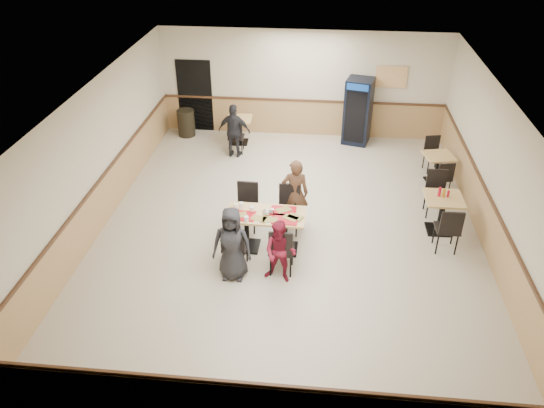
# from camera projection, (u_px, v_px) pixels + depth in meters

# --- Properties ---
(ground) EXTENTS (10.00, 10.00, 0.00)m
(ground) POSITION_uv_depth(u_px,v_px,m) (289.00, 229.00, 11.34)
(ground) COLOR beige
(ground) RESTS_ON ground
(room_shell) EXTENTS (10.00, 10.00, 10.00)m
(room_shell) POSITION_uv_depth(u_px,v_px,m) (369.00, 156.00, 13.04)
(room_shell) COLOR silver
(room_shell) RESTS_ON ground
(main_table) EXTENTS (1.56, 0.80, 0.83)m
(main_table) POSITION_uv_depth(u_px,v_px,m) (266.00, 226.00, 10.47)
(main_table) COLOR black
(main_table) RESTS_ON ground
(main_chairs) EXTENTS (1.40, 1.84, 1.05)m
(main_chairs) POSITION_uv_depth(u_px,v_px,m) (263.00, 227.00, 10.49)
(main_chairs) COLOR black
(main_chairs) RESTS_ON ground
(diner_woman_left) EXTENTS (0.73, 0.48, 1.48)m
(diner_woman_left) POSITION_uv_depth(u_px,v_px,m) (232.00, 244.00, 9.63)
(diner_woman_left) COLOR #222227
(diner_woman_left) RESTS_ON ground
(diner_woman_right) EXTENTS (0.71, 0.61, 1.27)m
(diner_woman_right) POSITION_uv_depth(u_px,v_px,m) (280.00, 252.00, 9.60)
(diner_woman_right) COLOR maroon
(diner_woman_right) RESTS_ON ground
(diner_man_opposite) EXTENTS (0.59, 0.40, 1.55)m
(diner_man_opposite) POSITION_uv_depth(u_px,v_px,m) (295.00, 193.00, 11.10)
(diner_man_opposite) COLOR #533523
(diner_man_opposite) RESTS_ON ground
(lone_diner) EXTENTS (0.88, 0.43, 1.45)m
(lone_diner) POSITION_uv_depth(u_px,v_px,m) (234.00, 131.00, 13.95)
(lone_diner) COLOR #222227
(lone_diner) RESTS_ON ground
(tabletop_clutter) EXTENTS (1.45, 0.68, 0.12)m
(tabletop_clutter) POSITION_uv_depth(u_px,v_px,m) (266.00, 215.00, 10.26)
(tabletop_clutter) COLOR red
(tabletop_clutter) RESTS_ON main_table
(side_table_near) EXTENTS (0.77, 0.77, 0.82)m
(side_table_near) POSITION_uv_depth(u_px,v_px,m) (442.00, 209.00, 11.01)
(side_table_near) COLOR black
(side_table_near) RESTS_ON ground
(side_table_near_chair_south) EXTENTS (0.49, 0.49, 1.04)m
(side_table_near_chair_south) POSITION_uv_depth(u_px,v_px,m) (447.00, 227.00, 10.47)
(side_table_near_chair_south) COLOR black
(side_table_near_chair_south) RESTS_ON ground
(side_table_near_chair_north) EXTENTS (0.49, 0.49, 1.04)m
(side_table_near_chair_north) POSITION_uv_depth(u_px,v_px,m) (437.00, 194.00, 11.58)
(side_table_near_chair_north) COLOR black
(side_table_near_chair_north) RESTS_ON ground
(side_table_far) EXTENTS (0.80, 0.80, 0.72)m
(side_table_far) POSITION_uv_depth(u_px,v_px,m) (437.00, 164.00, 12.87)
(side_table_far) COLOR black
(side_table_far) RESTS_ON ground
(side_table_far_chair_south) EXTENTS (0.50, 0.50, 0.92)m
(side_table_far_chair_south) POSITION_uv_depth(u_px,v_px,m) (441.00, 176.00, 12.39)
(side_table_far_chair_south) COLOR black
(side_table_far_chair_south) RESTS_ON ground
(side_table_far_chair_north) EXTENTS (0.50, 0.50, 0.92)m
(side_table_far_chair_north) POSITION_uv_depth(u_px,v_px,m) (434.00, 155.00, 13.37)
(side_table_far_chair_north) COLOR black
(side_table_far_chair_north) RESTS_ON ground
(condiment_caddy) EXTENTS (0.23, 0.06, 0.20)m
(condiment_caddy) POSITION_uv_depth(u_px,v_px,m) (443.00, 193.00, 10.87)
(condiment_caddy) COLOR red
(condiment_caddy) RESTS_ON side_table_near
(back_table) EXTENTS (0.72, 0.72, 0.74)m
(back_table) POSITION_uv_depth(u_px,v_px,m) (239.00, 126.00, 14.79)
(back_table) COLOR black
(back_table) RESTS_ON ground
(back_table_chair_lone) EXTENTS (0.45, 0.45, 0.94)m
(back_table_chair_lone) POSITION_uv_depth(u_px,v_px,m) (236.00, 136.00, 14.30)
(back_table_chair_lone) COLOR black
(back_table_chair_lone) RESTS_ON ground
(pepsi_cooler) EXTENTS (0.84, 0.84, 1.83)m
(pepsi_cooler) POSITION_uv_depth(u_px,v_px,m) (358.00, 111.00, 14.62)
(pepsi_cooler) COLOR black
(pepsi_cooler) RESTS_ON ground
(trash_bin) EXTENTS (0.49, 0.49, 0.77)m
(trash_bin) POSITION_uv_depth(u_px,v_px,m) (186.00, 123.00, 15.28)
(trash_bin) COLOR black
(trash_bin) RESTS_ON ground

